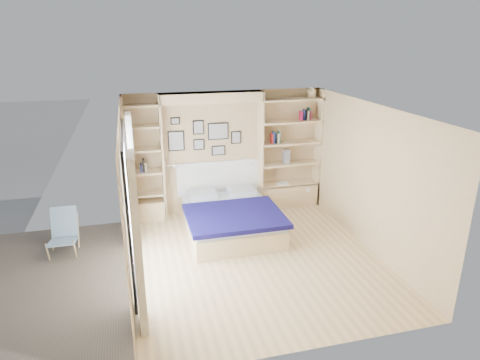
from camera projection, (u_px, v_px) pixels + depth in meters
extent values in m
plane|color=#E2BD83|center=(256.00, 258.00, 7.15)|extent=(4.50, 4.50, 0.00)
plane|color=tan|center=(225.00, 152.00, 8.80)|extent=(4.00, 0.00, 4.00)
plane|color=tan|center=(315.00, 257.00, 4.69)|extent=(4.00, 0.00, 4.00)
plane|color=tan|center=(126.00, 200.00, 6.27)|extent=(0.00, 4.50, 4.50)
plane|color=tan|center=(370.00, 178.00, 7.22)|extent=(0.00, 4.50, 4.50)
plane|color=white|center=(258.00, 109.00, 6.34)|extent=(4.50, 4.50, 0.00)
cube|color=tan|center=(162.00, 159.00, 8.34)|extent=(0.04, 0.35, 2.50)
cube|color=tan|center=(260.00, 152.00, 8.81)|extent=(0.04, 0.35, 2.50)
cube|color=tan|center=(211.00, 97.00, 8.20)|extent=(2.00, 0.35, 0.20)
cube|color=tan|center=(318.00, 148.00, 9.11)|extent=(0.04, 0.35, 2.50)
cube|color=tan|center=(127.00, 161.00, 8.18)|extent=(0.04, 0.35, 2.50)
cube|color=tan|center=(288.00, 194.00, 9.29)|extent=(1.30, 0.35, 0.50)
cube|color=tan|center=(148.00, 210.00, 8.60)|extent=(0.70, 0.35, 0.40)
cube|color=black|center=(122.00, 135.00, 5.96)|extent=(0.04, 2.08, 0.06)
cube|color=black|center=(135.00, 272.00, 6.68)|extent=(0.04, 2.08, 0.06)
cube|color=black|center=(130.00, 240.00, 5.39)|extent=(0.04, 0.06, 2.20)
cube|color=black|center=(128.00, 187.00, 7.26)|extent=(0.04, 0.06, 2.20)
cube|color=silver|center=(128.00, 208.00, 6.32)|extent=(0.01, 2.00, 2.20)
cube|color=white|center=(138.00, 246.00, 5.14)|extent=(0.10, 0.45, 2.30)
cube|color=white|center=(133.00, 178.00, 7.52)|extent=(0.10, 0.45, 2.30)
cube|color=tan|center=(289.00, 184.00, 9.21)|extent=(1.30, 0.35, 0.04)
cube|color=tan|center=(289.00, 164.00, 9.06)|extent=(1.30, 0.35, 0.04)
cube|color=tan|center=(290.00, 143.00, 8.91)|extent=(1.30, 0.35, 0.04)
cube|color=tan|center=(291.00, 122.00, 8.77)|extent=(1.30, 0.35, 0.04)
cube|color=tan|center=(292.00, 100.00, 8.62)|extent=(1.30, 0.35, 0.04)
cube|color=tan|center=(147.00, 194.00, 8.48)|extent=(0.70, 0.35, 0.04)
cube|color=tan|center=(145.00, 172.00, 8.34)|extent=(0.70, 0.35, 0.04)
cube|color=tan|center=(143.00, 150.00, 8.19)|extent=(0.70, 0.35, 0.04)
cube|color=tan|center=(142.00, 127.00, 8.04)|extent=(0.70, 0.35, 0.04)
cube|color=tan|center=(140.00, 106.00, 7.91)|extent=(0.70, 0.35, 0.04)
cube|color=tan|center=(230.00, 223.00, 8.06)|extent=(1.61, 2.01, 0.35)
cube|color=#B6BDC7|center=(230.00, 212.00, 7.98)|extent=(1.57, 1.97, 0.10)
cube|color=#0F0C41|center=(235.00, 216.00, 7.65)|extent=(1.71, 1.41, 0.08)
cube|color=#B6BDC7|center=(202.00, 195.00, 8.50)|extent=(0.55, 0.40, 0.12)
cube|color=#B6BDC7|center=(242.00, 192.00, 8.69)|extent=(0.55, 0.40, 0.12)
cube|color=white|center=(218.00, 177.00, 8.91)|extent=(1.71, 0.04, 0.70)
cube|color=black|center=(176.00, 141.00, 8.45)|extent=(0.32, 0.02, 0.40)
cube|color=gray|center=(176.00, 141.00, 8.44)|extent=(0.28, 0.01, 0.36)
cube|color=black|center=(198.00, 127.00, 8.47)|extent=(0.22, 0.02, 0.28)
cube|color=gray|center=(198.00, 127.00, 8.46)|extent=(0.18, 0.01, 0.24)
cube|color=black|center=(199.00, 144.00, 8.59)|extent=(0.22, 0.02, 0.22)
cube|color=gray|center=(199.00, 145.00, 8.58)|extent=(0.18, 0.01, 0.18)
cube|color=black|center=(218.00, 131.00, 8.60)|extent=(0.42, 0.02, 0.34)
cube|color=gray|center=(218.00, 131.00, 8.59)|extent=(0.38, 0.01, 0.30)
cube|color=black|center=(218.00, 150.00, 8.73)|extent=(0.28, 0.02, 0.20)
cube|color=gray|center=(219.00, 151.00, 8.72)|extent=(0.24, 0.01, 0.16)
cube|color=black|center=(236.00, 137.00, 8.73)|extent=(0.20, 0.02, 0.26)
cube|color=gray|center=(236.00, 138.00, 8.72)|extent=(0.16, 0.01, 0.22)
cube|color=black|center=(175.00, 121.00, 8.32)|extent=(0.18, 0.02, 0.14)
cube|color=gray|center=(175.00, 121.00, 8.31)|extent=(0.14, 0.01, 0.10)
cylinder|color=silver|center=(170.00, 166.00, 8.34)|extent=(0.20, 0.02, 0.02)
cone|color=white|center=(176.00, 166.00, 8.37)|extent=(0.13, 0.12, 0.15)
cylinder|color=silver|center=(255.00, 159.00, 8.75)|extent=(0.20, 0.02, 0.02)
cone|color=white|center=(250.00, 161.00, 8.73)|extent=(0.13, 0.12, 0.15)
cube|color=#A51E1E|center=(272.00, 138.00, 8.77)|extent=(0.02, 0.15, 0.20)
cube|color=navy|center=(273.00, 137.00, 8.77)|extent=(0.03, 0.15, 0.24)
cube|color=black|center=(276.00, 138.00, 8.79)|extent=(0.03, 0.15, 0.19)
cube|color=#BFB28C|center=(277.00, 138.00, 8.80)|extent=(0.04, 0.15, 0.20)
cube|color=#26593F|center=(279.00, 137.00, 8.80)|extent=(0.03, 0.15, 0.25)
cube|color=#A4123B|center=(301.00, 116.00, 8.77)|extent=(0.02, 0.15, 0.18)
cube|color=navy|center=(304.00, 115.00, 8.79)|extent=(0.03, 0.15, 0.21)
cube|color=black|center=(304.00, 115.00, 8.79)|extent=(0.03, 0.15, 0.22)
cube|color=#BFB28C|center=(307.00, 115.00, 8.81)|extent=(0.04, 0.15, 0.19)
cube|color=#26593F|center=(308.00, 114.00, 8.80)|extent=(0.03, 0.15, 0.25)
cube|color=#9F1C3D|center=(309.00, 115.00, 8.81)|extent=(0.03, 0.15, 0.20)
cube|color=navy|center=(141.00, 168.00, 8.28)|extent=(0.02, 0.15, 0.16)
cube|color=black|center=(143.00, 165.00, 8.28)|extent=(0.03, 0.15, 0.25)
cube|color=#BFB28C|center=(146.00, 167.00, 8.30)|extent=(0.03, 0.15, 0.18)
cube|color=tan|center=(311.00, 94.00, 8.68)|extent=(0.13, 0.13, 0.15)
cone|color=tan|center=(311.00, 88.00, 8.64)|extent=(0.20, 0.20, 0.08)
cube|color=slate|center=(286.00, 156.00, 8.98)|extent=(0.12, 0.12, 0.30)
cube|color=white|center=(283.00, 183.00, 9.11)|extent=(0.22, 0.16, 0.03)
cube|color=#6A5C4E|center=(22.00, 289.00, 6.30)|extent=(3.20, 4.00, 0.05)
cylinder|color=tan|center=(48.00, 253.00, 6.95)|extent=(0.03, 0.13, 0.38)
cylinder|color=tan|center=(75.00, 250.00, 7.04)|extent=(0.03, 0.13, 0.38)
cylinder|color=tan|center=(52.00, 233.00, 7.40)|extent=(0.04, 0.31, 0.62)
cylinder|color=tan|center=(78.00, 231.00, 7.49)|extent=(0.04, 0.31, 0.62)
cube|color=#2567A3|center=(62.00, 242.00, 7.15)|extent=(0.44, 0.53, 0.14)
cube|color=#2567A3|center=(64.00, 221.00, 7.41)|extent=(0.43, 0.22, 0.50)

